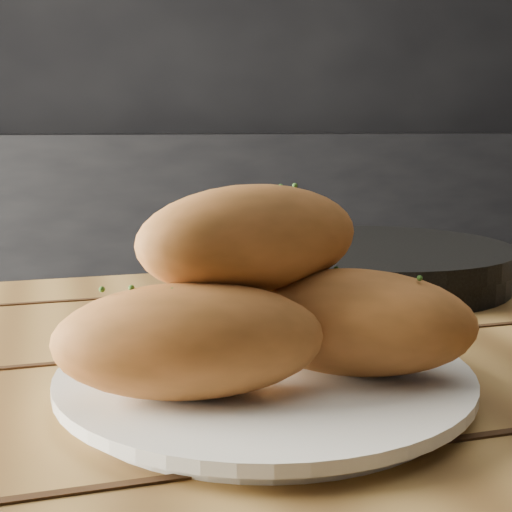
{
  "coord_description": "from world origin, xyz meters",
  "views": [
    {
      "loc": [
        -0.53,
        -0.95,
        0.93
      ],
      "look_at": [
        -0.4,
        -0.5,
        0.84
      ],
      "focal_mm": 50.0,
      "sensor_mm": 36.0,
      "label": 1
    }
  ],
  "objects_px": {
    "plate": "(264,380)",
    "skillet": "(375,263)",
    "bread_rolls": "(258,300)",
    "table": "(484,494)"
  },
  "relations": [
    {
      "from": "skillet",
      "to": "plate",
      "type": "bearing_deg",
      "value": -126.99
    },
    {
      "from": "bread_rolls",
      "to": "skillet",
      "type": "bearing_deg",
      "value": 52.63
    },
    {
      "from": "bread_rolls",
      "to": "skillet",
      "type": "relative_size",
      "value": 0.62
    },
    {
      "from": "table",
      "to": "plate",
      "type": "xyz_separation_m",
      "value": [
        -0.18,
        -0.0,
        0.11
      ]
    },
    {
      "from": "table",
      "to": "plate",
      "type": "relative_size",
      "value": 5.61
    },
    {
      "from": "skillet",
      "to": "table",
      "type": "bearing_deg",
      "value": -98.59
    },
    {
      "from": "plate",
      "to": "bread_rolls",
      "type": "distance_m",
      "value": 0.06
    },
    {
      "from": "bread_rolls",
      "to": "skillet",
      "type": "xyz_separation_m",
      "value": [
        0.22,
        0.29,
        -0.04
      ]
    },
    {
      "from": "plate",
      "to": "skillet",
      "type": "distance_m",
      "value": 0.36
    },
    {
      "from": "table",
      "to": "bread_rolls",
      "type": "distance_m",
      "value": 0.25
    }
  ]
}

